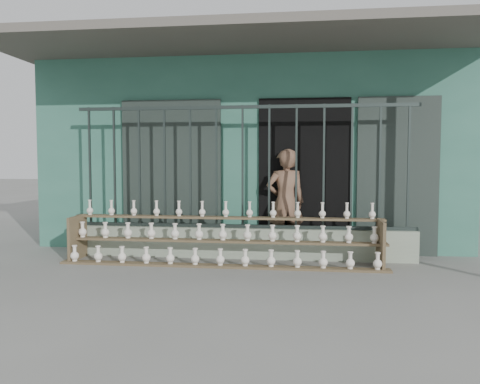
# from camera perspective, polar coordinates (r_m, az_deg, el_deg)

# --- Properties ---
(ground) EXTENTS (60.00, 60.00, 0.00)m
(ground) POSITION_cam_1_polar(r_m,az_deg,el_deg) (5.75, -1.25, -10.65)
(ground) COLOR slate
(workshop_building) EXTENTS (7.40, 6.60, 3.21)m
(workshop_building) POSITION_cam_1_polar(r_m,az_deg,el_deg) (9.78, 2.37, 4.87)
(workshop_building) COLOR #336B58
(workshop_building) RESTS_ON ground
(parapet_wall) EXTENTS (5.00, 0.20, 0.45)m
(parapet_wall) POSITION_cam_1_polar(r_m,az_deg,el_deg) (6.96, 0.31, -6.21)
(parapet_wall) COLOR #92A089
(parapet_wall) RESTS_ON ground
(security_fence) EXTENTS (5.00, 0.04, 1.80)m
(security_fence) POSITION_cam_1_polar(r_m,az_deg,el_deg) (6.86, 0.31, 3.07)
(security_fence) COLOR #283330
(security_fence) RESTS_ON parapet_wall
(shelf_rack) EXTENTS (4.50, 0.68, 0.85)m
(shelf_rack) POSITION_cam_1_polar(r_m,az_deg,el_deg) (6.57, -2.11, -5.61)
(shelf_rack) COLOR brown
(shelf_rack) RESTS_ON ground
(elderly_woman) EXTENTS (0.66, 0.50, 1.62)m
(elderly_woman) POSITION_cam_1_polar(r_m,az_deg,el_deg) (7.16, 5.57, -1.24)
(elderly_woman) COLOR brown
(elderly_woman) RESTS_ON ground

